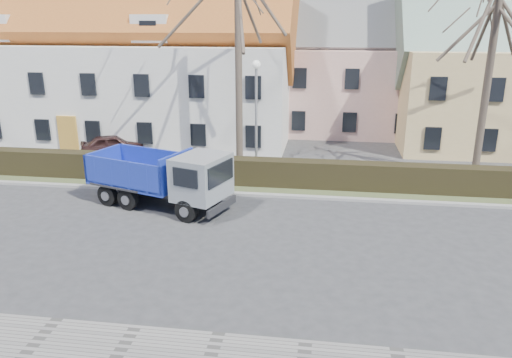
% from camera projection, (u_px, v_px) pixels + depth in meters
% --- Properties ---
extents(ground, '(120.00, 120.00, 0.00)m').
position_uv_depth(ground, '(253.00, 238.00, 18.52)').
color(ground, '#333335').
extents(curb_far, '(80.00, 0.30, 0.12)m').
position_uv_depth(curb_far, '(268.00, 195.00, 22.83)').
color(curb_far, gray).
rests_on(curb_far, ground).
extents(grass_strip, '(80.00, 3.00, 0.10)m').
position_uv_depth(grass_strip, '(272.00, 184.00, 24.34)').
color(grass_strip, '#404B2A').
rests_on(grass_strip, ground).
extents(hedge, '(60.00, 0.90, 1.30)m').
position_uv_depth(hedge, '(272.00, 174.00, 23.97)').
color(hedge, black).
rests_on(hedge, ground).
extents(building_white, '(26.80, 10.80, 9.50)m').
position_uv_depth(building_white, '(99.00, 65.00, 33.88)').
color(building_white, silver).
rests_on(building_white, ground).
extents(building_pink, '(10.80, 8.80, 8.00)m').
position_uv_depth(building_pink, '(350.00, 74.00, 35.59)').
color(building_pink, '#D2A095').
rests_on(building_pink, ground).
extents(tree_1, '(9.20, 9.20, 12.65)m').
position_uv_depth(tree_1, '(238.00, 49.00, 24.85)').
color(tree_1, '#493D32').
rests_on(tree_1, ground).
extents(tree_2, '(8.00, 8.00, 11.00)m').
position_uv_depth(tree_2, '(489.00, 69.00, 23.48)').
color(tree_2, '#493D32').
rests_on(tree_2, ground).
extents(dump_truck, '(6.97, 4.40, 2.61)m').
position_uv_depth(dump_truck, '(155.00, 177.00, 21.41)').
color(dump_truck, navy).
rests_on(dump_truck, ground).
extents(streetlight, '(0.47, 0.47, 5.98)m').
position_uv_depth(streetlight, '(256.00, 121.00, 24.31)').
color(streetlight, '#A0A0A0').
rests_on(streetlight, ground).
extents(cart_frame, '(0.71, 0.50, 0.58)m').
position_uv_depth(cart_frame, '(208.00, 188.00, 23.07)').
color(cart_frame, silver).
rests_on(cart_frame, ground).
extents(parked_car_a, '(3.93, 2.87, 1.24)m').
position_uv_depth(parked_car_a, '(113.00, 145.00, 29.55)').
color(parked_car_a, black).
rests_on(parked_car_a, ground).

